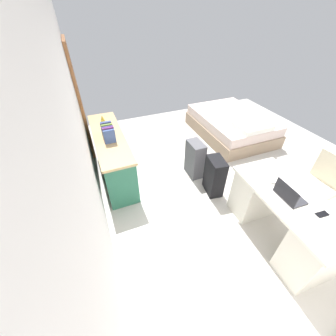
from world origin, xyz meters
The scene contains 14 objects.
ground_plane centered at (0.00, 0.00, 0.00)m, with size 5.88×5.88×0.00m, color beige.
wall_back centered at (0.00, 2.12, 1.30)m, with size 4.88×0.10×2.60m, color white.
door_wooden centered at (1.89, 2.04, 1.02)m, with size 0.88×0.05×2.04m, color brown.
desk centered at (-1.31, 0.03, 0.39)m, with size 1.47×0.74×0.75m.
office_chair centered at (-1.12, -0.77, 0.42)m, with size 0.52×0.52×0.94m.
credenza centered at (0.83, 1.74, 0.39)m, with size 1.80×0.48×0.79m.
bed centered at (1.22, -1.05, 0.24)m, with size 1.91×1.42×0.58m.
suitcase_black centered at (-0.25, 0.33, 0.32)m, with size 0.36×0.22×0.64m, color black.
suitcase_spare_grey centered at (0.27, 0.41, 0.33)m, with size 0.36×0.22×0.65m, color #4C4C51.
laptop centered at (-1.28, 0.09, 0.79)m, with size 0.32×0.24×0.21m.
computer_mouse centered at (-1.03, 0.04, 0.76)m, with size 0.06×0.10×0.03m, color white.
cell_phone_near_laptop centered at (-1.60, -0.06, 0.75)m, with size 0.07×0.14×0.01m, color black.
book_row centered at (0.75, 1.74, 0.90)m, with size 0.36×0.17×0.24m.
figurine_small centered at (1.39, 1.74, 0.84)m, with size 0.08×0.08×0.11m, color gold.
Camera 1 is at (-2.29, 1.97, 2.50)m, focal length 22.42 mm.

